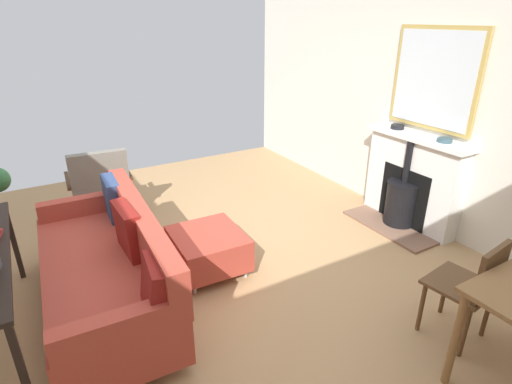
# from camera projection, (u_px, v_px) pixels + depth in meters

# --- Properties ---
(ground_plane) EXTENTS (4.98, 6.20, 0.01)m
(ground_plane) POSITION_uv_depth(u_px,v_px,m) (213.00, 274.00, 3.67)
(ground_plane) COLOR tan
(wall_left) EXTENTS (0.12, 6.20, 2.85)m
(wall_left) POSITION_uv_depth(u_px,v_px,m) (422.00, 91.00, 4.25)
(wall_left) COLOR silver
(wall_left) RESTS_ON ground
(fireplace) EXTENTS (0.57, 1.19, 1.02)m
(fireplace) POSITION_uv_depth(u_px,v_px,m) (409.00, 186.00, 4.40)
(fireplace) COLOR brown
(fireplace) RESTS_ON ground
(mirror_over_mantel) EXTENTS (0.04, 0.97, 0.99)m
(mirror_over_mantel) POSITION_uv_depth(u_px,v_px,m) (434.00, 79.00, 4.00)
(mirror_over_mantel) COLOR tan
(mantel_bowl_near) EXTENTS (0.14, 0.14, 0.05)m
(mantel_bowl_near) POSITION_uv_depth(u_px,v_px,m) (397.00, 127.00, 4.41)
(mantel_bowl_near) COLOR black
(mantel_bowl_near) RESTS_ON fireplace
(mantel_bowl_far) EXTENTS (0.14, 0.14, 0.04)m
(mantel_bowl_far) POSITION_uv_depth(u_px,v_px,m) (445.00, 140.00, 3.94)
(mantel_bowl_far) COLOR #334C56
(mantel_bowl_far) RESTS_ON fireplace
(sofa) EXTENTS (0.90, 1.97, 0.84)m
(sofa) POSITION_uv_depth(u_px,v_px,m) (109.00, 268.00, 3.14)
(sofa) COLOR #B2B2B7
(sofa) RESTS_ON ground
(ottoman) EXTENTS (0.63, 0.67, 0.38)m
(ottoman) POSITION_uv_depth(u_px,v_px,m) (209.00, 248.00, 3.64)
(ottoman) COLOR #B2B2B7
(ottoman) RESTS_ON ground
(armchair_accent) EXTENTS (0.71, 0.62, 0.84)m
(armchair_accent) POSITION_uv_depth(u_px,v_px,m) (99.00, 179.00, 4.52)
(armchair_accent) COLOR #4C3321
(armchair_accent) RESTS_ON ground
(dining_chair_near_fireplace) EXTENTS (0.45, 0.45, 0.81)m
(dining_chair_near_fireplace) POSITION_uv_depth(u_px,v_px,m) (473.00, 284.00, 2.75)
(dining_chair_near_fireplace) COLOR brown
(dining_chair_near_fireplace) RESTS_ON ground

